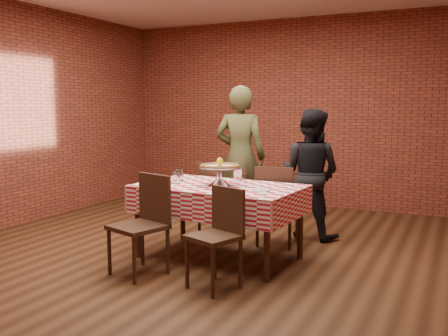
{
  "coord_description": "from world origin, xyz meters",
  "views": [
    {
      "loc": [
        2.5,
        -4.57,
        1.56
      ],
      "look_at": [
        0.29,
        0.02,
        0.93
      ],
      "focal_mm": 40.17,
      "sensor_mm": 36.0,
      "label": 1
    }
  ],
  "objects_px": {
    "diner_olive": "(240,156)",
    "diner_black": "(310,174)",
    "chair_near_left": "(138,226)",
    "pizza_stand": "(220,176)",
    "condiment_caddy": "(240,175)",
    "table": "(219,222)",
    "chair_far_left": "(220,199)",
    "water_glass_right": "(179,175)",
    "chair_far_right": "(278,205)",
    "water_glass_left": "(177,177)",
    "chair_near_right": "(214,239)",
    "pizza": "(220,167)"
  },
  "relations": [
    {
      "from": "diner_olive",
      "to": "diner_black",
      "type": "relative_size",
      "value": 1.19
    },
    {
      "from": "chair_near_left",
      "to": "diner_black",
      "type": "relative_size",
      "value": 0.6
    },
    {
      "from": "pizza_stand",
      "to": "condiment_caddy",
      "type": "height_order",
      "value": "pizza_stand"
    },
    {
      "from": "condiment_caddy",
      "to": "pizza_stand",
      "type": "bearing_deg",
      "value": -90.93
    },
    {
      "from": "table",
      "to": "diner_olive",
      "type": "relative_size",
      "value": 0.89
    },
    {
      "from": "chair_far_left",
      "to": "condiment_caddy",
      "type": "bearing_deg",
      "value": 155.63
    },
    {
      "from": "water_glass_right",
      "to": "chair_far_left",
      "type": "relative_size",
      "value": 0.14
    },
    {
      "from": "water_glass_right",
      "to": "diner_olive",
      "type": "relative_size",
      "value": 0.07
    },
    {
      "from": "condiment_caddy",
      "to": "chair_far_right",
      "type": "height_order",
      "value": "chair_far_right"
    },
    {
      "from": "chair_far_left",
      "to": "table",
      "type": "bearing_deg",
      "value": 135.94
    },
    {
      "from": "table",
      "to": "chair_near_left",
      "type": "distance_m",
      "value": 0.91
    },
    {
      "from": "water_glass_right",
      "to": "chair_far_right",
      "type": "distance_m",
      "value": 1.16
    },
    {
      "from": "water_glass_left",
      "to": "chair_near_right",
      "type": "height_order",
      "value": "water_glass_left"
    },
    {
      "from": "pizza",
      "to": "diner_olive",
      "type": "distance_m",
      "value": 1.48
    },
    {
      "from": "water_glass_right",
      "to": "pizza_stand",
      "type": "bearing_deg",
      "value": -12.34
    },
    {
      "from": "pizza_stand",
      "to": "diner_olive",
      "type": "relative_size",
      "value": 0.23
    },
    {
      "from": "chair_near_left",
      "to": "chair_far_right",
      "type": "relative_size",
      "value": 1.02
    },
    {
      "from": "water_glass_right",
      "to": "diner_black",
      "type": "distance_m",
      "value": 1.59
    },
    {
      "from": "pizza_stand",
      "to": "table",
      "type": "bearing_deg",
      "value": 135.46
    },
    {
      "from": "water_glass_left",
      "to": "chair_far_left",
      "type": "distance_m",
      "value": 0.96
    },
    {
      "from": "pizza",
      "to": "diner_olive",
      "type": "relative_size",
      "value": 0.22
    },
    {
      "from": "water_glass_right",
      "to": "diner_olive",
      "type": "distance_m",
      "value": 1.31
    },
    {
      "from": "water_glass_left",
      "to": "chair_far_right",
      "type": "bearing_deg",
      "value": 44.94
    },
    {
      "from": "table",
      "to": "diner_olive",
      "type": "height_order",
      "value": "diner_olive"
    },
    {
      "from": "water_glass_right",
      "to": "chair_far_left",
      "type": "xyz_separation_m",
      "value": [
        0.15,
        0.69,
        -0.38
      ]
    },
    {
      "from": "table",
      "to": "condiment_caddy",
      "type": "relative_size",
      "value": 11.25
    },
    {
      "from": "pizza_stand",
      "to": "condiment_caddy",
      "type": "distance_m",
      "value": 0.35
    },
    {
      "from": "chair_far_right",
      "to": "table",
      "type": "bearing_deg",
      "value": 57.55
    },
    {
      "from": "chair_far_left",
      "to": "pizza",
      "type": "bearing_deg",
      "value": 136.48
    },
    {
      "from": "chair_far_right",
      "to": "chair_near_right",
      "type": "bearing_deg",
      "value": 83.62
    },
    {
      "from": "table",
      "to": "diner_black",
      "type": "xyz_separation_m",
      "value": [
        0.6,
        1.22,
        0.39
      ]
    },
    {
      "from": "condiment_caddy",
      "to": "chair_far_left",
      "type": "bearing_deg",
      "value": 145.86
    },
    {
      "from": "condiment_caddy",
      "to": "table",
      "type": "bearing_deg",
      "value": -94.42
    },
    {
      "from": "pizza_stand",
      "to": "pizza",
      "type": "xyz_separation_m",
      "value": [
        0.0,
        0.0,
        0.1
      ]
    },
    {
      "from": "chair_near_left",
      "to": "chair_far_right",
      "type": "xyz_separation_m",
      "value": [
        0.82,
        1.52,
        -0.01
      ]
    },
    {
      "from": "diner_olive",
      "to": "pizza_stand",
      "type": "bearing_deg",
      "value": 97.23
    },
    {
      "from": "chair_far_left",
      "to": "diner_olive",
      "type": "distance_m",
      "value": 0.77
    },
    {
      "from": "table",
      "to": "water_glass_right",
      "type": "relative_size",
      "value": 12.8
    },
    {
      "from": "water_glass_right",
      "to": "chair_near_right",
      "type": "distance_m",
      "value": 1.31
    },
    {
      "from": "water_glass_right",
      "to": "chair_far_right",
      "type": "bearing_deg",
      "value": 34.95
    },
    {
      "from": "chair_far_right",
      "to": "water_glass_left",
      "type": "bearing_deg",
      "value": 39.7
    },
    {
      "from": "chair_near_right",
      "to": "diner_black",
      "type": "relative_size",
      "value": 0.56
    },
    {
      "from": "condiment_caddy",
      "to": "diner_olive",
      "type": "xyz_separation_m",
      "value": [
        -0.47,
        1.08,
        0.08
      ]
    },
    {
      "from": "condiment_caddy",
      "to": "chair_near_left",
      "type": "height_order",
      "value": "chair_near_left"
    },
    {
      "from": "chair_near_right",
      "to": "diner_black",
      "type": "height_order",
      "value": "diner_black"
    },
    {
      "from": "pizza_stand",
      "to": "water_glass_left",
      "type": "height_order",
      "value": "pizza_stand"
    },
    {
      "from": "diner_olive",
      "to": "water_glass_left",
      "type": "bearing_deg",
      "value": 79.09
    },
    {
      "from": "water_glass_right",
      "to": "chair_near_right",
      "type": "relative_size",
      "value": 0.15
    },
    {
      "from": "pizza",
      "to": "chair_near_right",
      "type": "height_order",
      "value": "pizza"
    },
    {
      "from": "table",
      "to": "pizza_stand",
      "type": "distance_m",
      "value": 0.48
    }
  ]
}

